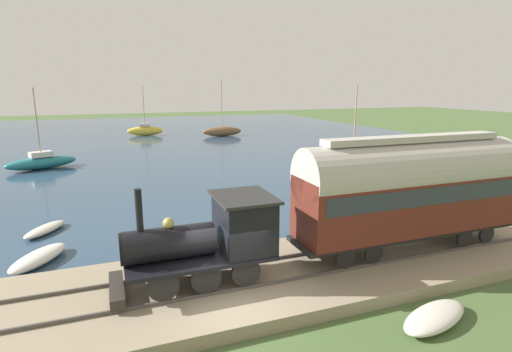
% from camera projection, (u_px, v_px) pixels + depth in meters
% --- Properties ---
extents(ground_plane, '(200.00, 200.00, 0.00)m').
position_uv_depth(ground_plane, '(235.00, 313.00, 12.53)').
color(ground_plane, '#476033').
extents(harbor_water, '(80.00, 80.00, 0.01)m').
position_uv_depth(harbor_water, '(135.00, 140.00, 53.27)').
color(harbor_water, '#2D4760').
rests_on(harbor_water, ground).
extents(rail_embankment, '(5.69, 56.00, 0.57)m').
position_uv_depth(rail_embankment, '(222.00, 286.00, 13.79)').
color(rail_embankment, gray).
rests_on(rail_embankment, ground).
extents(steam_locomotive, '(2.36, 5.41, 3.36)m').
position_uv_depth(steam_locomotive, '(214.00, 235.00, 13.28)').
color(steam_locomotive, black).
rests_on(steam_locomotive, rail_embankment).
extents(passenger_coach, '(2.28, 9.79, 4.55)m').
position_uv_depth(passenger_coach, '(410.00, 187.00, 15.80)').
color(passenger_coach, black).
rests_on(passenger_coach, rail_embankment).
extents(sailboat_yellow, '(1.76, 5.06, 7.06)m').
position_uv_depth(sailboat_yellow, '(145.00, 130.00, 57.39)').
color(sailboat_yellow, gold).
rests_on(sailboat_yellow, harbor_water).
extents(sailboat_teal, '(3.80, 5.92, 6.86)m').
position_uv_depth(sailboat_teal, '(42.00, 162.00, 34.28)').
color(sailboat_teal, '#1E707A').
rests_on(sailboat_teal, harbor_water).
extents(sailboat_brown, '(1.79, 5.65, 7.95)m').
position_uv_depth(sailboat_brown, '(222.00, 131.00, 56.77)').
color(sailboat_brown, brown).
rests_on(sailboat_brown, harbor_water).
extents(sailboat_green, '(2.89, 6.45, 6.98)m').
position_uv_depth(sailboat_green, '(352.00, 171.00, 30.35)').
color(sailboat_green, '#236B42').
rests_on(sailboat_green, harbor_water).
extents(rowboat_far_out, '(2.64, 2.13, 0.34)m').
position_uv_depth(rowboat_far_out, '(45.00, 229.00, 19.39)').
color(rowboat_far_out, beige).
rests_on(rowboat_far_out, harbor_water).
extents(rowboat_near_shore, '(3.07, 2.48, 0.48)m').
position_uv_depth(rowboat_near_shore, '(39.00, 258.00, 16.01)').
color(rowboat_near_shore, silver).
rests_on(rowboat_near_shore, harbor_water).
extents(beached_dinghy, '(1.88, 3.00, 0.44)m').
position_uv_depth(beached_dinghy, '(435.00, 317.00, 11.94)').
color(beached_dinghy, beige).
rests_on(beached_dinghy, ground).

